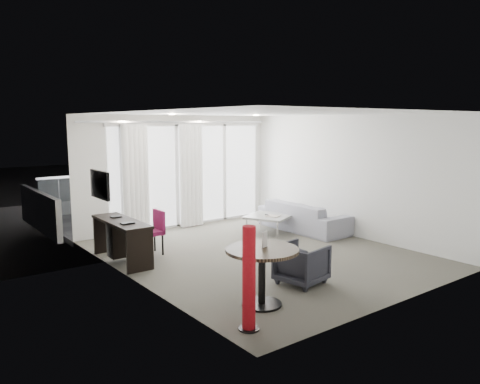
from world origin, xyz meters
TOP-DOWN VIEW (x-y plane):
  - floor at (0.00, 0.00)m, footprint 5.00×6.00m
  - ceiling at (0.00, 0.00)m, footprint 5.00×6.00m
  - wall_left at (-2.50, 0.00)m, footprint 0.00×6.00m
  - wall_right at (2.50, 0.00)m, footprint 0.00×6.00m
  - wall_front at (0.00, -3.00)m, footprint 5.00×0.00m
  - window_panel at (0.30, 2.98)m, footprint 4.00×0.02m
  - window_frame at (0.30, 2.97)m, footprint 4.10×0.06m
  - curtain_left at (-1.15, 2.82)m, footprint 0.60×0.20m
  - curtain_right at (0.25, 2.82)m, footprint 0.60×0.20m
  - curtain_track at (0.00, 2.82)m, footprint 4.80×0.04m
  - downlight_a at (-0.90, 1.60)m, footprint 0.12×0.12m
  - downlight_b at (1.20, 1.60)m, footprint 0.12×0.12m
  - desk at (-2.23, 1.10)m, footprint 0.49×1.57m
  - tv at (-2.46, 1.45)m, footprint 0.05×0.80m
  - desk_chair at (-1.64, 1.20)m, footprint 0.46×0.43m
  - round_table at (-1.55, -1.93)m, footprint 1.21×1.21m
  - menu_card at (-1.47, -1.90)m, footprint 0.11×0.06m
  - red_lamp at (-2.15, -2.42)m, footprint 0.33×0.33m
  - tub_armchair at (-0.51, -1.63)m, footprint 0.79×0.77m
  - coffee_table at (1.22, 1.16)m, footprint 1.18×1.18m
  - remote at (1.19, 1.17)m, footprint 0.10×0.16m
  - magazine at (1.22, 1.02)m, footprint 0.34×0.37m
  - sofa at (2.05, 0.91)m, footprint 0.87×2.22m
  - terrace_slab at (0.30, 4.50)m, footprint 5.60×3.00m
  - rattan_chair_a at (0.62, 4.10)m, footprint 0.71×0.71m
  - rattan_chair_b at (2.22, 5.17)m, footprint 0.59×0.59m
  - rattan_table at (1.72, 4.17)m, footprint 0.66×0.66m
  - balustrade at (0.30, 5.95)m, footprint 5.50×0.06m

SIDE VIEW (x-z plane):
  - terrace_slab at x=0.30m, z-range -0.12..0.00m
  - floor at x=0.00m, z-range 0.00..0.00m
  - coffee_table at x=1.22m, z-range 0.00..0.40m
  - rattan_table at x=1.72m, z-range 0.00..0.51m
  - tub_armchair at x=-0.51m, z-range 0.00..0.61m
  - sofa at x=2.05m, z-range 0.00..0.65m
  - remote at x=1.19m, z-range 0.35..0.37m
  - magazine at x=1.22m, z-range 0.35..0.37m
  - desk at x=-2.23m, z-range 0.00..0.74m
  - round_table at x=-1.55m, z-range 0.00..0.78m
  - desk_chair at x=-1.64m, z-range 0.00..0.82m
  - rattan_chair_b at x=2.22m, z-range 0.00..0.83m
  - rattan_chair_a at x=0.62m, z-range 0.00..0.90m
  - balustrade at x=0.30m, z-range -0.02..1.02m
  - red_lamp at x=-2.15m, z-range 0.00..1.26m
  - menu_card at x=-1.47m, z-range 0.62..0.82m
  - window_panel at x=0.30m, z-range 0.01..2.39m
  - curtain_left at x=-1.15m, z-range 0.01..2.39m
  - curtain_right at x=0.25m, z-range 0.01..2.39m
  - window_frame at x=0.30m, z-range -0.02..2.42m
  - wall_left at x=-2.50m, z-range 0.00..2.60m
  - wall_right at x=2.50m, z-range 0.00..2.60m
  - wall_front at x=0.00m, z-range 0.00..2.60m
  - tv at x=-2.46m, z-range 1.10..1.60m
  - curtain_track at x=0.00m, z-range 2.43..2.47m
  - downlight_a at x=-0.90m, z-range 2.58..2.60m
  - downlight_b at x=1.20m, z-range 2.58..2.60m
  - ceiling at x=0.00m, z-range 2.60..2.60m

